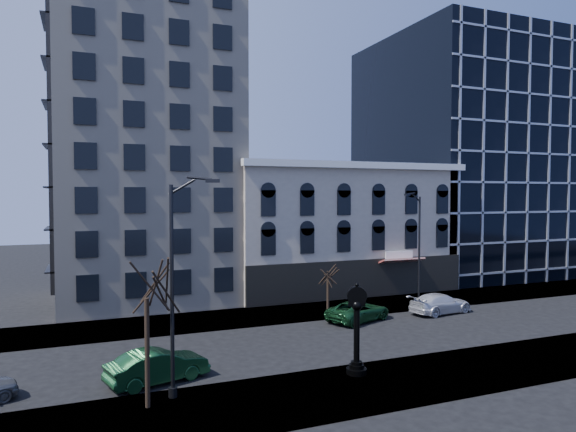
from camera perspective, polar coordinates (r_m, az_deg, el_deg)
name	(u,v)px	position (r m, az deg, el deg)	size (l,w,h in m)	color
ground	(282,346)	(33.24, -0.64, -14.23)	(160.00, 160.00, 0.00)	black
sidewalk_far	(245,317)	(40.53, -4.83, -11.11)	(160.00, 6.00, 0.12)	gray
sidewalk_near	(342,390)	(26.33, 6.07, -18.64)	(160.00, 6.00, 0.12)	gray
cream_tower	(144,87)	(49.86, -15.68, 13.63)	(15.90, 15.40, 42.50)	beige
victorian_row	(336,230)	(51.44, 5.38, -1.56)	(22.60, 11.19, 12.50)	#BBAD9A
glass_office	(463,158)	(66.93, 18.84, 6.07)	(20.00, 20.15, 28.00)	black
street_clock	(357,333)	(27.70, 7.64, -12.74)	(1.09, 1.09, 4.79)	black
street_lamp_near	(188,228)	(23.88, -11.05, -1.31)	(2.57, 1.23, 10.41)	black
street_lamp_far	(415,219)	(43.85, 13.92, -0.33)	(2.40, 1.19, 9.77)	black
bare_tree_near	(146,274)	(23.35, -15.47, -6.26)	(4.55, 4.55, 7.81)	black
bare_tree_far	(328,270)	(41.56, 4.47, -5.97)	(2.60, 2.60, 4.46)	black
car_near_b	(158,366)	(27.78, -14.27, -15.85)	(1.78, 5.10, 1.68)	#143F1E
car_far_a	(358,311)	(39.62, 7.83, -10.41)	(2.52, 5.46, 1.52)	#143F1E
car_far_b	(440,303)	(43.47, 16.57, -9.29)	(2.23, 5.48, 1.59)	silver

